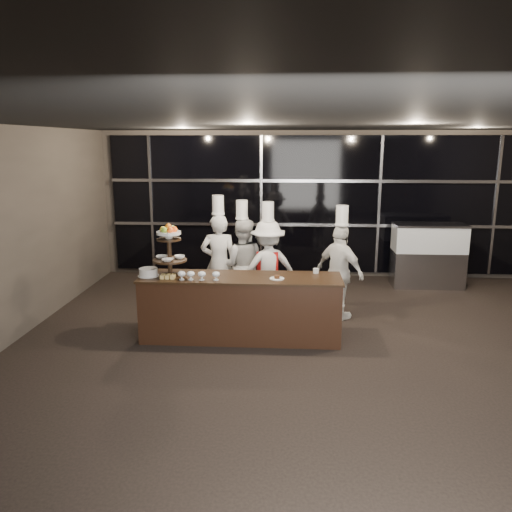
# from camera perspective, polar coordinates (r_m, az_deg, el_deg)

# --- Properties ---
(room) EXTENTS (10.00, 10.00, 10.00)m
(room) POSITION_cam_1_polar(r_m,az_deg,el_deg) (5.51, 10.42, -0.59)
(room) COLOR black
(room) RESTS_ON ground
(window_wall) EXTENTS (8.60, 0.10, 2.80)m
(window_wall) POSITION_cam_1_polar(r_m,az_deg,el_deg) (10.36, 7.28, 5.79)
(window_wall) COLOR black
(window_wall) RESTS_ON ground
(buffet_counter) EXTENTS (2.84, 0.74, 0.92)m
(buffet_counter) POSITION_cam_1_polar(r_m,az_deg,el_deg) (7.15, -1.76, -5.87)
(buffet_counter) COLOR black
(buffet_counter) RESTS_ON ground
(display_stand) EXTENTS (0.48, 0.48, 0.74)m
(display_stand) POSITION_cam_1_polar(r_m,az_deg,el_deg) (7.09, -9.89, 1.09)
(display_stand) COLOR black
(display_stand) RESTS_ON buffet_counter
(compotes) EXTENTS (0.59, 0.11, 0.12)m
(compotes) POSITION_cam_1_polar(r_m,az_deg,el_deg) (6.87, -6.71, -2.08)
(compotes) COLOR silver
(compotes) RESTS_ON buffet_counter
(layer_cake) EXTENTS (0.30, 0.30, 0.11)m
(layer_cake) POSITION_cam_1_polar(r_m,az_deg,el_deg) (7.20, -12.20, -1.82)
(layer_cake) COLOR white
(layer_cake) RESTS_ON buffet_counter
(pastry_squares) EXTENTS (0.19, 0.13, 0.05)m
(pastry_squares) POSITION_cam_1_polar(r_m,az_deg,el_deg) (7.02, -10.04, -2.32)
(pastry_squares) COLOR #E2C26E
(pastry_squares) RESTS_ON buffet_counter
(small_plate) EXTENTS (0.20, 0.20, 0.05)m
(small_plate) POSITION_cam_1_polar(r_m,az_deg,el_deg) (6.89, 2.41, -2.52)
(small_plate) COLOR white
(small_plate) RESTS_ON buffet_counter
(chef_cup) EXTENTS (0.08, 0.08, 0.07)m
(chef_cup) POSITION_cam_1_polar(r_m,az_deg,el_deg) (7.24, 6.87, -1.69)
(chef_cup) COLOR white
(chef_cup) RESTS_ON buffet_counter
(display_case) EXTENTS (1.36, 0.59, 1.24)m
(display_case) POSITION_cam_1_polar(r_m,az_deg,el_deg) (10.22, 19.08, 0.44)
(display_case) COLOR #A5A5AA
(display_case) RESTS_ON ground
(chef_a) EXTENTS (0.62, 0.43, 1.94)m
(chef_a) POSITION_cam_1_polar(r_m,az_deg,el_deg) (8.21, -4.25, -0.65)
(chef_a) COLOR silver
(chef_a) RESTS_ON ground
(chef_b) EXTENTS (0.77, 0.60, 1.86)m
(chef_b) POSITION_cam_1_polar(r_m,az_deg,el_deg) (8.25, -1.58, -0.94)
(chef_b) COLOR silver
(chef_b) RESTS_ON ground
(chef_c) EXTENTS (1.14, 0.89, 1.85)m
(chef_c) POSITION_cam_1_polar(r_m,az_deg,el_deg) (8.08, 1.35, -1.28)
(chef_c) COLOR white
(chef_c) RESTS_ON ground
(chef_d) EXTENTS (0.89, 0.89, 1.82)m
(chef_d) POSITION_cam_1_polar(r_m,az_deg,el_deg) (7.97, 9.57, -1.71)
(chef_d) COLOR white
(chef_d) RESTS_ON ground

